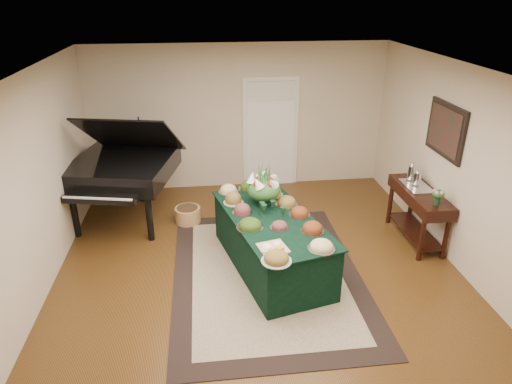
{
  "coord_description": "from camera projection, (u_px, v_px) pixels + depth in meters",
  "views": [
    {
      "loc": [
        -0.67,
        -5.28,
        3.61
      ],
      "look_at": [
        0.0,
        0.3,
        1.05
      ],
      "focal_mm": 32.0,
      "sensor_mm": 36.0,
      "label": 1
    }
  ],
  "objects": [
    {
      "name": "ground",
      "position": [
        259.0,
        269.0,
        6.34
      ],
      "size": [
        6.0,
        6.0,
        0.0
      ],
      "primitive_type": "plane",
      "color": "#311C0B",
      "rests_on": "ground"
    },
    {
      "name": "buffet_table",
      "position": [
        271.0,
        242.0,
        6.26
      ],
      "size": [
        1.54,
        2.39,
        0.77
      ],
      "color": "black",
      "rests_on": "ground"
    },
    {
      "name": "green_goblets",
      "position": [
        270.0,
        209.0,
        6.12
      ],
      "size": [
        0.33,
        0.29,
        0.18
      ],
      "color": "#13301D",
      "rests_on": "buffet_table"
    },
    {
      "name": "wall_painting",
      "position": [
        446.0,
        130.0,
        6.4
      ],
      "size": [
        0.05,
        0.95,
        0.75
      ],
      "color": "black",
      "rests_on": "ground"
    },
    {
      "name": "area_rug",
      "position": [
        267.0,
        274.0,
        6.23
      ],
      "size": [
        2.51,
        3.52,
        0.01
      ],
      "color": "black",
      "rests_on": "ground"
    },
    {
      "name": "kitchen_doorway",
      "position": [
        271.0,
        134.0,
        8.67
      ],
      "size": [
        1.05,
        0.07,
        2.1
      ],
      "color": "white",
      "rests_on": "ground"
    },
    {
      "name": "food_platters",
      "position": [
        269.0,
        210.0,
        6.19
      ],
      "size": [
        1.31,
        2.44,
        0.13
      ],
      "color": "silver",
      "rests_on": "buffet_table"
    },
    {
      "name": "cutting_board",
      "position": [
        272.0,
        246.0,
        5.38
      ],
      "size": [
        0.39,
        0.39,
        0.1
      ],
      "color": "tan",
      "rests_on": "buffet_table"
    },
    {
      "name": "grand_piano",
      "position": [
        123.0,
        167.0,
        7.32
      ],
      "size": [
        1.92,
        2.07,
        1.84
      ],
      "color": "black",
      "rests_on": "ground"
    },
    {
      "name": "tea_service",
      "position": [
        415.0,
        177.0,
        6.94
      ],
      "size": [
        0.34,
        0.58,
        0.3
      ],
      "color": "silver",
      "rests_on": "mahogany_sideboard"
    },
    {
      "name": "mahogany_sideboard",
      "position": [
        419.0,
        202.0,
        6.84
      ],
      "size": [
        0.45,
        1.36,
        0.83
      ],
      "color": "black",
      "rests_on": "ground"
    },
    {
      "name": "pink_bouquet",
      "position": [
        438.0,
        194.0,
        6.26
      ],
      "size": [
        0.19,
        0.19,
        0.24
      ],
      "color": "#13301D",
      "rests_on": "mahogany_sideboard"
    },
    {
      "name": "floral_centerpiece",
      "position": [
        264.0,
        185.0,
        6.36
      ],
      "size": [
        0.49,
        0.49,
        0.49
      ],
      "color": "#13301D",
      "rests_on": "buffet_table"
    },
    {
      "name": "wicker_basket",
      "position": [
        188.0,
        215.0,
        7.55
      ],
      "size": [
        0.42,
        0.42,
        0.26
      ],
      "primitive_type": "cylinder",
      "color": "#A57442",
      "rests_on": "ground"
    }
  ]
}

